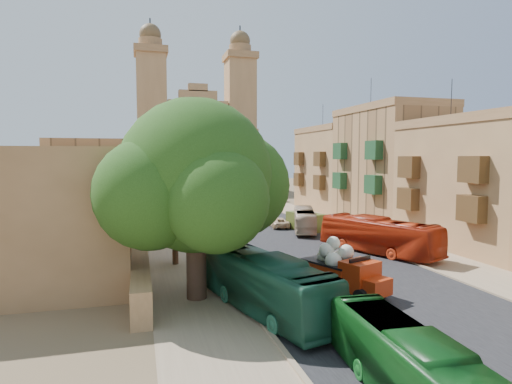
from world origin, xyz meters
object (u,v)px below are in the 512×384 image
street_tree_a (175,226)px  car_cream (278,222)px  red_truck (343,269)px  ficus_tree (197,181)px  street_tree_b (165,200)px  pedestrian_a (433,247)px  car_white_a (239,221)px  bus_green_north (263,282)px  car_blue_a (238,230)px  street_tree_d (155,184)px  bus_red_east (379,236)px  car_dkblue (208,206)px  bus_green_south (411,367)px  olive_pickup (306,222)px  bus_cream_east (304,220)px  car_white_b (254,208)px  street_tree_c (159,192)px  pedestrian_c (406,241)px  car_blue_b (207,197)px  church (195,150)px

street_tree_a → car_cream: bearing=47.5°
red_truck → ficus_tree: bearing=172.0°
street_tree_b → pedestrian_a: (19.15, -15.84, -2.59)m
car_white_a → pedestrian_a: size_ratio=1.69×
bus_green_north → car_blue_a: 20.42m
ficus_tree → street_tree_d: bearing=90.8°
bus_red_east → pedestrian_a: bus_red_east is taller
ficus_tree → car_dkblue: (6.86, 39.93, -5.98)m
bus_green_south → street_tree_b: bearing=103.4°
ficus_tree → street_tree_a: size_ratio=2.61×
olive_pickup → car_white_a: size_ratio=1.47×
bus_cream_east → car_dkblue: bearing=-52.5°
red_truck → car_blue_a: size_ratio=1.42×
street_tree_a → bus_cream_east: size_ratio=0.49×
street_tree_a → car_white_b: street_tree_a is taller
street_tree_c → pedestrian_c: size_ratio=3.31×
street_tree_a → street_tree_c: size_ratio=0.82×
red_truck → bus_cream_east: 20.51m
ficus_tree → red_truck: size_ratio=1.94×
car_white_a → pedestrian_c: (10.78, -16.24, 0.23)m
street_tree_b → bus_green_south: (5.71, -32.03, -2.37)m
car_blue_a → car_cream: (5.63, 4.36, -0.13)m
ficus_tree → pedestrian_a: size_ratio=5.58×
red_truck → bus_red_east: (7.39, 8.35, 0.09)m
street_tree_d → car_dkblue: size_ratio=1.40×
street_tree_b → car_dkblue: size_ratio=1.37×
street_tree_c → car_blue_b: size_ratio=1.27×
ficus_tree → street_tree_a: 8.83m
street_tree_a → bus_cream_east: (14.39, 10.59, -1.61)m
car_white_a → car_cream: size_ratio=0.84×
church → pedestrian_a: (9.15, -70.45, -8.52)m
car_dkblue → car_blue_b: 13.89m
car_cream → ficus_tree: bearing=66.7°
car_dkblue → street_tree_c: bearing=-117.0°
street_tree_a → red_truck: street_tree_a is taller
car_cream → car_dkblue: 18.97m
street_tree_c → bus_red_east: size_ratio=0.49×
bus_green_north → car_dkblue: size_ratio=2.74×
bus_cream_east → pedestrian_c: size_ratio=5.60×
ficus_tree → olive_pickup: size_ratio=2.25×
bus_cream_east → car_cream: (-1.88, 3.06, -0.66)m
olive_pickup → car_dkblue: olive_pickup is taller
street_tree_d → olive_pickup: bearing=-59.3°
olive_pickup → pedestrian_c: (4.51, -11.39, -0.14)m
car_white_a → bus_cream_east: bearing=-63.6°
red_truck → street_tree_b: bearing=112.8°
ficus_tree → bus_green_north: ficus_tree is taller
bus_cream_east → street_tree_c: bearing=-23.5°
pedestrian_c → pedestrian_a: bearing=-6.9°
red_truck → car_dkblue: bearing=92.0°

